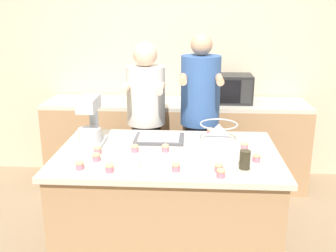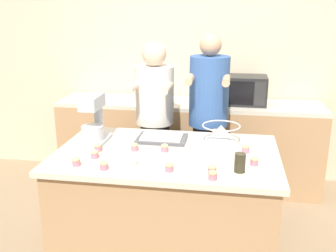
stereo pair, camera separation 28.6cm
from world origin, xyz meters
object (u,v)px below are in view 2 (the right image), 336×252
object	(u,v)px
person_right	(208,124)
cupcake_5	(76,161)
drinking_glass	(240,163)
cupcake_8	(212,169)
stand_mixer	(93,122)
cupcake_10	(213,175)
cupcake_0	(169,167)
cupcake_6	(165,147)
person_left	(155,126)
cupcake_1	(104,165)
microwave_oven	(240,90)
cupcake_11	(254,161)
mixing_bowl	(221,134)
cupcake_7	(98,147)
cupcake_9	(246,148)
small_plate	(124,162)
cupcake_3	(95,154)
cupcake_4	(135,147)
cupcake_2	(215,132)
baking_tray	(162,138)

from	to	relation	value
person_right	cupcake_5	world-z (taller)	person_right
drinking_glass	cupcake_8	world-z (taller)	drinking_glass
stand_mixer	cupcake_10	xyz separation A→B (m)	(0.95, -0.55, -0.13)
cupcake_0	cupcake_6	world-z (taller)	same
person_left	cupcake_5	xyz separation A→B (m)	(-0.30, -1.14, 0.08)
cupcake_1	cupcake_8	world-z (taller)	same
drinking_glass	microwave_oven	bearing A→B (deg)	89.72
cupcake_1	cupcake_10	size ratio (longest dim) A/B	1.00
person_left	cupcake_11	bearing A→B (deg)	-47.50
mixing_bowl	microwave_oven	xyz separation A→B (m)	(0.15, 1.19, 0.11)
cupcake_5	cupcake_7	distance (m)	0.29
person_right	mixing_bowl	world-z (taller)	person_right
drinking_glass	cupcake_9	bearing A→B (deg)	82.81
person_left	cupcake_0	bearing A→B (deg)	-74.22
small_plate	cupcake_1	bearing A→B (deg)	-126.54
cupcake_3	cupcake_7	size ratio (longest dim) A/B	1.00
drinking_glass	cupcake_0	distance (m)	0.45
cupcake_7	cupcake_4	bearing A→B (deg)	11.51
cupcake_3	cupcake_9	world-z (taller)	same
mixing_bowl	cupcake_10	xyz separation A→B (m)	(-0.02, -0.66, -0.05)
stand_mixer	drinking_glass	xyz separation A→B (m)	(1.12, -0.41, -0.10)
cupcake_6	cupcake_11	bearing A→B (deg)	-14.05
cupcake_2	cupcake_10	xyz separation A→B (m)	(0.03, -0.86, 0.00)
cupcake_3	cupcake_8	world-z (taller)	same
baking_tray	person_right	bearing A→B (deg)	58.53
person_left	small_plate	xyz separation A→B (m)	(-0.00, -1.05, 0.06)
cupcake_2	drinking_glass	bearing A→B (deg)	-74.96
person_left	microwave_oven	distance (m)	1.03
small_plate	cupcake_7	size ratio (longest dim) A/B	3.08
cupcake_2	cupcake_7	bearing A→B (deg)	-148.87
small_plate	cupcake_6	distance (m)	0.35
mixing_bowl	cupcake_11	bearing A→B (deg)	-58.52
drinking_glass	cupcake_5	world-z (taller)	drinking_glass
drinking_glass	cupcake_2	size ratio (longest dim) A/B	2.07
small_plate	cupcake_11	xyz separation A→B (m)	(0.87, 0.10, 0.02)
person_right	drinking_glass	world-z (taller)	person_right
person_right	cupcake_0	distance (m)	1.15
stand_mixer	cupcake_5	xyz separation A→B (m)	(0.04, -0.48, -0.13)
microwave_oven	drinking_glass	world-z (taller)	microwave_oven
person_right	cupcake_0	world-z (taller)	person_right
cupcake_7	cupcake_1	bearing A→B (deg)	-64.63
drinking_glass	cupcake_10	distance (m)	0.22
mixing_bowl	cupcake_1	bearing A→B (deg)	-139.57
cupcake_10	microwave_oven	bearing A→B (deg)	84.68
drinking_glass	person_right	bearing A→B (deg)	104.31
cupcake_9	cupcake_3	bearing A→B (deg)	-164.75
baking_tray	cupcake_8	size ratio (longest dim) A/B	6.46
person_left	person_right	size ratio (longest dim) A/B	0.96
drinking_glass	cupcake_6	world-z (taller)	drinking_glass
stand_mixer	cupcake_9	distance (m)	1.17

